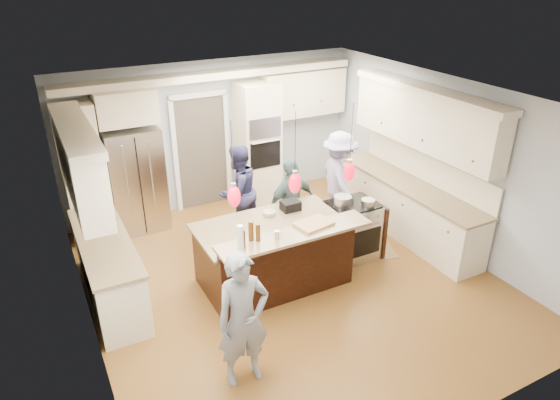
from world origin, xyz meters
The scene contains 23 objects.
ground_plane centered at (0.00, 0.00, 0.00)m, with size 6.00×6.00×0.00m, color #A36D2C.
room_shell centered at (0.00, 0.00, 1.82)m, with size 5.54×6.04×2.72m.
refrigerator centered at (-1.55, 2.64, 0.90)m, with size 0.90×0.70×1.80m, color #B7B7BC.
oven_column centered at (0.75, 2.67, 1.15)m, with size 0.72×0.69×2.30m.
back_upper_cabinets centered at (-0.75, 2.76, 1.67)m, with size 5.30×0.61×2.54m.
right_counter_run centered at (2.44, 0.30, 1.06)m, with size 0.64×3.10×2.51m.
left_cabinets centered at (-2.44, 0.80, 1.06)m, with size 0.64×2.30×2.51m.
kitchen_island centered at (-0.25, 0.07, 0.48)m, with size 2.10×1.46×1.12m.
island_range centered at (1.16, 0.15, 0.46)m, with size 0.82×0.71×0.92m.
pendant_lights centered at (-0.25, -0.51, 1.80)m, with size 1.75×0.15×1.03m.
person_bar_end centered at (-1.38, -1.42, 0.81)m, with size 0.59×0.39×1.61m, color gray.
person_far_left centered at (-0.12, 1.60, 0.80)m, with size 0.77×0.60×1.59m, color navy.
person_far_right centered at (0.47, 0.85, 0.76)m, with size 0.89×0.37×1.51m, color #4C696A.
person_range_side centered at (1.60, 1.20, 0.84)m, with size 1.08×0.62×1.67m, color #A497CB.
floor_rug centered at (1.63, 0.20, 0.01)m, with size 0.59×0.86×0.01m, color #968152.
water_bottle centered at (-1.03, -0.60, 1.29)m, with size 0.08×0.08×0.34m, color silver.
beer_bottle_a centered at (-0.75, -0.49, 1.24)m, with size 0.06×0.06×0.24m, color #47270C.
beer_bottle_b centered at (-0.98, -0.56, 1.25)m, with size 0.06×0.06×0.25m, color #47270C.
beer_bottle_c centered at (-0.82, -0.44, 1.25)m, with size 0.07×0.07×0.27m, color #47270C.
drink_can centered at (-0.52, -0.57, 1.18)m, with size 0.06×0.06×0.12m, color #B7B7BC.
cutting_board centered at (0.07, -0.47, 1.14)m, with size 0.47×0.33×0.04m, color tan.
pot_large centered at (0.96, 0.17, 1.00)m, with size 0.26×0.26×0.15m, color #B7B7BC.
pot_small centered at (1.30, -0.02, 0.97)m, with size 0.20×0.20×0.10m, color #B7B7BC.
Camera 1 is at (-2.99, -5.33, 4.26)m, focal length 32.00 mm.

